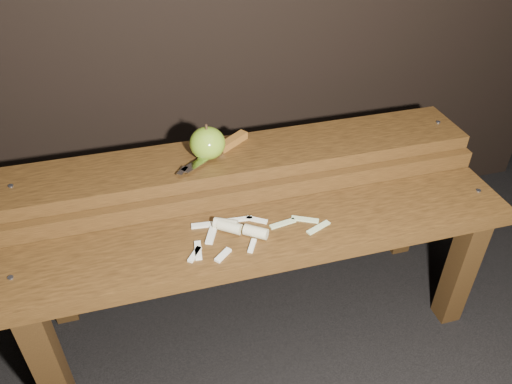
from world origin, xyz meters
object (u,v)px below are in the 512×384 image
object	(u,v)px
bench_rear_tier	(245,180)
knife	(224,147)
bench_front_tier	(270,254)
apple	(207,143)

from	to	relation	value
bench_rear_tier	knife	size ratio (longest dim) A/B	5.75
bench_front_tier	knife	xyz separation A→B (m)	(-0.05, 0.25, 0.16)
bench_rear_tier	knife	world-z (taller)	knife
bench_rear_tier	apple	bearing A→B (deg)	177.37
bench_rear_tier	knife	distance (m)	0.11
bench_front_tier	apple	size ratio (longest dim) A/B	13.01
bench_rear_tier	apple	world-z (taller)	apple
apple	knife	distance (m)	0.06
knife	bench_rear_tier	bearing A→B (deg)	-28.15
bench_rear_tier	apple	size ratio (longest dim) A/B	13.01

